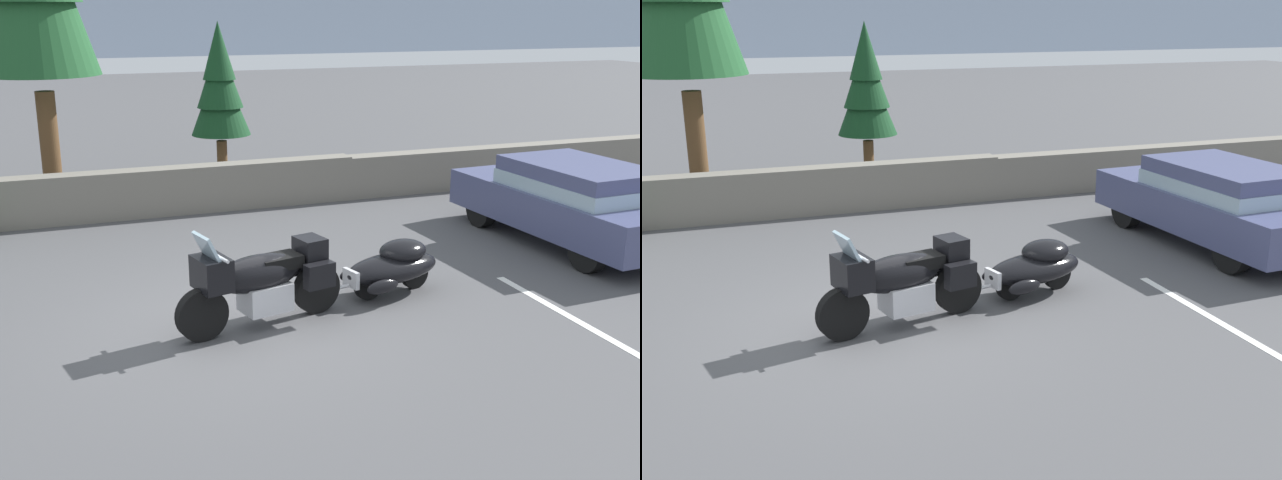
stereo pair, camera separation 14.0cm
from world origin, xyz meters
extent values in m
plane|color=#4C4C4F|center=(0.00, 0.00, 0.00)|extent=(80.00, 80.00, 0.00)
cube|color=slate|center=(0.00, 5.79, 0.46)|extent=(8.00, 0.47, 0.92)
cube|color=slate|center=(8.00, 5.80, 0.44)|extent=(8.00, 0.49, 0.88)
cylinder|color=black|center=(-0.45, -0.38, 0.33)|extent=(0.67, 0.28, 0.66)
cylinder|color=black|center=(1.16, -0.02, 0.33)|extent=(0.67, 0.28, 0.66)
cube|color=silver|center=(0.41, -0.19, 0.38)|extent=(0.68, 0.56, 0.36)
ellipsoid|color=black|center=(0.31, -0.21, 0.71)|extent=(1.27, 0.70, 0.48)
cube|color=black|center=(-0.30, -0.35, 0.83)|extent=(0.47, 0.59, 0.40)
cube|color=#9EB7C6|center=(-0.35, -0.36, 1.16)|extent=(0.28, 0.47, 0.34)
cube|color=black|center=(0.60, -0.14, 0.81)|extent=(0.63, 0.48, 0.16)
cube|color=black|center=(1.07, -0.04, 0.91)|extent=(0.40, 0.46, 0.28)
cube|color=black|center=(1.08, -0.34, 0.63)|extent=(0.43, 0.24, 0.32)
cube|color=black|center=(0.95, 0.24, 0.63)|extent=(0.43, 0.24, 0.32)
cylinder|color=silver|center=(-0.25, -0.34, 1.06)|extent=(0.19, 0.69, 0.04)
cylinder|color=silver|center=(-0.40, -0.37, 0.58)|extent=(0.26, 0.12, 0.54)
cylinder|color=black|center=(2.00, 0.17, 0.22)|extent=(0.45, 0.20, 0.44)
cylinder|color=black|center=(2.80, 0.36, 0.22)|extent=(0.45, 0.20, 0.44)
ellipsoid|color=black|center=(2.40, 0.27, 0.38)|extent=(1.61, 1.00, 0.40)
ellipsoid|color=black|center=(2.58, 0.31, 0.60)|extent=(0.83, 0.71, 0.32)
cube|color=silver|center=(1.71, 0.11, 0.36)|extent=(0.13, 0.33, 0.24)
ellipsoid|color=black|center=(2.07, -0.14, 0.28)|extent=(0.54, 0.25, 0.20)
ellipsoid|color=black|center=(1.93, 0.49, 0.28)|extent=(0.54, 0.25, 0.20)
cylinder|color=silver|center=(1.33, 0.02, 0.27)|extent=(0.69, 0.20, 0.05)
cylinder|color=black|center=(5.45, 2.86, 0.34)|extent=(0.26, 0.69, 0.68)
cylinder|color=black|center=(7.00, 2.95, 0.34)|extent=(0.26, 0.69, 0.68)
cylinder|color=black|center=(5.60, 0.08, 0.34)|extent=(0.26, 0.69, 0.68)
cube|color=#474C75|center=(6.30, 1.51, 0.61)|extent=(2.06, 4.59, 0.64)
cube|color=#474C75|center=(6.31, 1.29, 1.17)|extent=(1.73, 2.56, 0.48)
cube|color=#9EB7C6|center=(6.31, 1.29, 1.05)|extent=(1.77, 2.60, 0.24)
cylinder|color=brown|center=(-1.84, 7.02, 1.17)|extent=(0.37, 0.37, 2.33)
cylinder|color=brown|center=(1.78, 7.77, 0.52)|extent=(0.23, 0.23, 1.04)
cone|color=#143D1E|center=(1.78, 7.77, 2.00)|extent=(1.31, 1.31, 1.65)
cone|color=#143D1E|center=(1.78, 7.77, 2.50)|extent=(1.01, 1.01, 1.44)
cone|color=#143D1E|center=(1.78, 7.77, 3.00)|extent=(0.72, 0.72, 1.24)
cube|color=silver|center=(4.21, -1.50, 0.00)|extent=(0.12, 3.60, 0.01)
camera|label=1|loc=(-2.15, -9.02, 3.89)|focal=43.52mm
camera|label=2|loc=(-2.02, -9.07, 3.89)|focal=43.52mm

